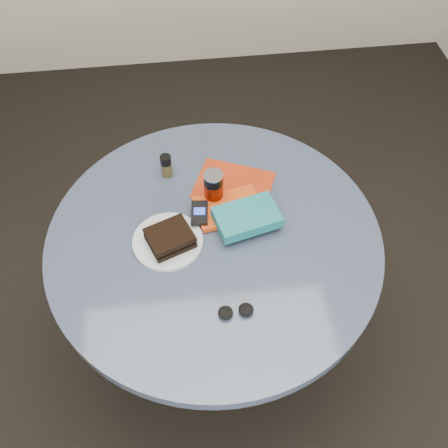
{
  "coord_description": "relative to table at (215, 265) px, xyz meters",
  "views": [
    {
      "loc": [
        -0.08,
        -0.88,
        1.95
      ],
      "look_at": [
        0.03,
        0.0,
        0.8
      ],
      "focal_mm": 40.0,
      "sensor_mm": 36.0,
      "label": 1
    }
  ],
  "objects": [
    {
      "name": "soda_can",
      "position": [
        0.02,
        0.14,
        0.22
      ],
      "size": [
        0.08,
        0.08,
        0.11
      ],
      "color": "#5C1104",
      "rests_on": "table"
    },
    {
      "name": "sandwich",
      "position": [
        -0.13,
        -0.02,
        0.2
      ],
      "size": [
        0.15,
        0.14,
        0.04
      ],
      "color": "black",
      "rests_on": "plate"
    },
    {
      "name": "ground",
      "position": [
        0.0,
        0.0,
        -0.59
      ],
      "size": [
        4.0,
        4.0,
        0.0
      ],
      "primitive_type": "plane",
      "color": "black",
      "rests_on": "ground"
    },
    {
      "name": "pepper_grinder",
      "position": [
        -0.12,
        0.26,
        0.21
      ],
      "size": [
        0.04,
        0.04,
        0.08
      ],
      "color": "#3F371B",
      "rests_on": "table"
    },
    {
      "name": "plate",
      "position": [
        -0.14,
        -0.01,
        0.17
      ],
      "size": [
        0.21,
        0.21,
        0.01
      ],
      "primitive_type": "cylinder",
      "rotation": [
        0.0,
        0.0,
        -0.0
      ],
      "color": "silver",
      "rests_on": "table"
    },
    {
      "name": "table",
      "position": [
        0.0,
        0.0,
        0.0
      ],
      "size": [
        1.0,
        1.0,
        0.75
      ],
      "color": "black",
      "rests_on": "ground"
    },
    {
      "name": "headphones",
      "position": [
        0.03,
        -0.26,
        0.17
      ],
      "size": [
        0.1,
        0.04,
        0.02
      ],
      "color": "black",
      "rests_on": "table"
    },
    {
      "name": "red_book",
      "position": [
        0.06,
        0.09,
        0.18
      ],
      "size": [
        0.22,
        0.16,
        0.02
      ],
      "primitive_type": "cube",
      "rotation": [
        0.0,
        0.0,
        0.16
      ],
      "color": "#C13E0F",
      "rests_on": "magazine"
    },
    {
      "name": "mp3_player",
      "position": [
        -0.04,
        0.07,
        0.19
      ],
      "size": [
        0.06,
        0.09,
        0.02
      ],
      "color": "black",
      "rests_on": "red_book"
    },
    {
      "name": "magazine",
      "position": [
        0.09,
        0.19,
        0.17
      ],
      "size": [
        0.29,
        0.26,
        0.0
      ],
      "primitive_type": "cube",
      "rotation": [
        0.0,
        0.0,
        -0.41
      ],
      "color": "#9A290E",
      "rests_on": "table"
    },
    {
      "name": "novel",
      "position": [
        0.1,
        0.03,
        0.2
      ],
      "size": [
        0.21,
        0.16,
        0.04
      ],
      "primitive_type": "cube",
      "rotation": [
        0.0,
        0.0,
        0.24
      ],
      "color": "#16666C",
      "rests_on": "red_book"
    }
  ]
}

